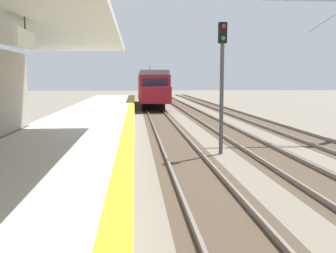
# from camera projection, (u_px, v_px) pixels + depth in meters

# --- Properties ---
(station_platform) EXTENTS (5.00, 80.00, 0.91)m
(station_platform) POSITION_uv_depth(u_px,v_px,m) (59.00, 156.00, 13.30)
(station_platform) COLOR #B7B5AD
(station_platform) RESTS_ON ground
(track_pair_nearest_platform) EXTENTS (2.34, 120.00, 0.16)m
(track_pair_nearest_platform) POSITION_uv_depth(u_px,v_px,m) (178.00, 146.00, 17.66)
(track_pair_nearest_platform) COLOR #4C3D2D
(track_pair_nearest_platform) RESTS_ON ground
(track_pair_middle) EXTENTS (2.34, 120.00, 0.16)m
(track_pair_middle) POSITION_uv_depth(u_px,v_px,m) (253.00, 145.00, 17.94)
(track_pair_middle) COLOR #4C3D2D
(track_pair_middle) RESTS_ON ground
(track_pair_far_side) EXTENTS (2.34, 120.00, 0.16)m
(track_pair_far_side) POSITION_uv_depth(u_px,v_px,m) (326.00, 144.00, 18.22)
(track_pair_far_side) COLOR #4C3D2D
(track_pair_far_side) RESTS_ON ground
(approaching_train) EXTENTS (2.93, 19.60, 4.76)m
(approaching_train) POSITION_uv_depth(u_px,v_px,m) (151.00, 87.00, 45.23)
(approaching_train) COLOR maroon
(approaching_train) RESTS_ON ground
(rail_signal_post) EXTENTS (0.32, 0.34, 5.20)m
(rail_signal_post) POSITION_uv_depth(u_px,v_px,m) (222.00, 74.00, 15.80)
(rail_signal_post) COLOR #4C4C4C
(rail_signal_post) RESTS_ON ground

